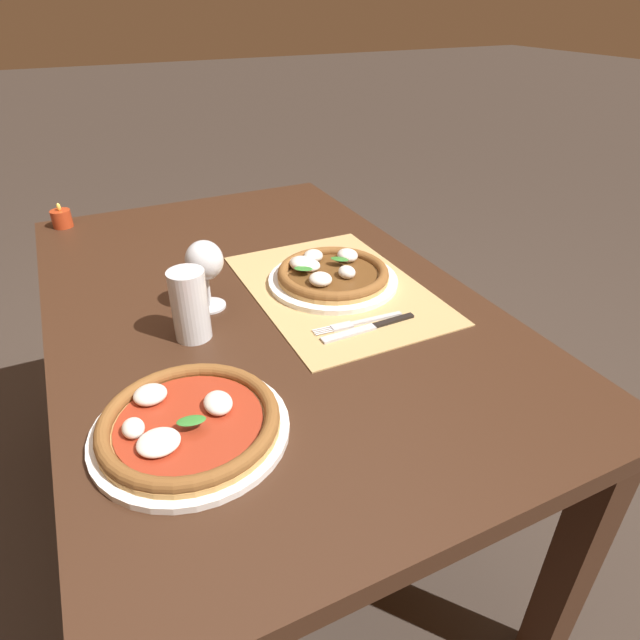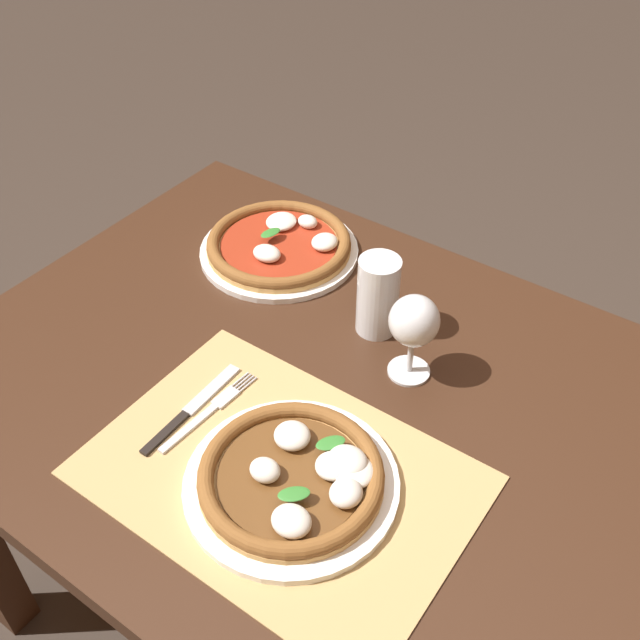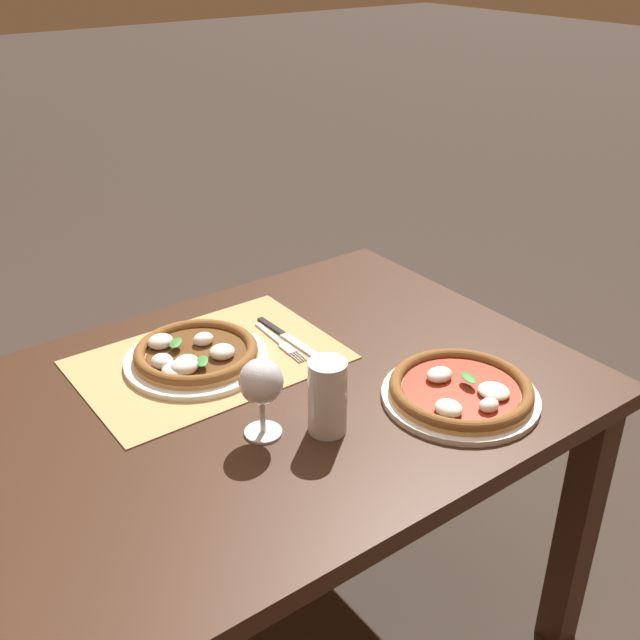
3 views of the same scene
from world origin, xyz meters
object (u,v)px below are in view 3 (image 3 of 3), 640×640
wine_glass (261,385)px  fork (280,342)px  knife (287,337)px  pizza_near (195,355)px  pizza_far (461,391)px  pint_glass (328,398)px

wine_glass → fork: bearing=-129.0°
wine_glass → fork: 0.34m
wine_glass → fork: wine_glass is taller
wine_glass → fork: size_ratio=0.77×
knife → fork: bearing=23.1°
fork → pizza_near: bearing=-10.2°
pizza_near → knife: pizza_near is taller
pizza_near → pizza_far: size_ratio=0.98×
wine_glass → knife: (-0.23, -0.27, -0.10)m
pint_glass → fork: pint_glass is taller
pizza_near → fork: pizza_near is taller
pizza_far → fork: pizza_far is taller
fork → knife: bearing=-156.9°
pizza_near → fork: size_ratio=1.52×
pizza_far → pint_glass: 0.28m
pizza_far → wine_glass: bearing=-20.2°
pizza_near → pizza_far: pizza_near is taller
pizza_far → wine_glass: (0.37, -0.14, 0.09)m
wine_glass → knife: 0.37m
pizza_near → fork: (-0.19, 0.03, -0.02)m
pizza_near → wine_glass: size_ratio=1.97×
wine_glass → pint_glass: wine_glass is taller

